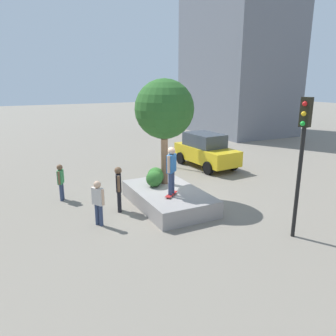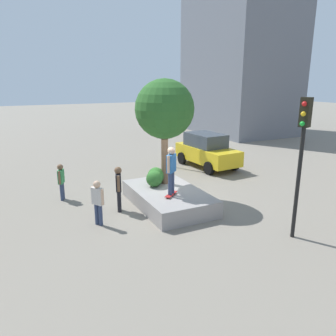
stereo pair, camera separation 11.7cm
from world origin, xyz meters
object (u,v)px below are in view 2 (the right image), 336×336
object	(u,v)px
plaza_tree	(165,110)
pedestrian_crossing	(119,186)
skateboard	(171,194)
skateboarder	(171,167)
planter_ledge	(168,198)
bystander_watching	(61,179)
taxi_cab	(207,150)
traffic_light_median	(167,115)
traffic_light_corner	(302,145)
passerby_with_bag	(98,200)

from	to	relation	value
plaza_tree	pedestrian_crossing	size ratio (longest dim) A/B	2.45
skateboard	skateboarder	bearing A→B (deg)	180.00
planter_ledge	bystander_watching	bearing A→B (deg)	-124.12
plaza_tree	taxi_cab	xyz separation A→B (m)	(-3.55, 4.33, -2.71)
skateboard	bystander_watching	world-z (taller)	bystander_watching
skateboard	traffic_light_median	size ratio (longest dim) A/B	0.17
plaza_tree	traffic_light_median	size ratio (longest dim) A/B	0.99
skateboard	traffic_light_corner	world-z (taller)	traffic_light_corner
taxi_cab	skateboard	bearing A→B (deg)	-43.45
traffic_light_median	skateboarder	bearing A→B (deg)	-24.34
skateboarder	taxi_cab	xyz separation A→B (m)	(-5.02, 4.76, -0.77)
skateboard	traffic_light_corner	xyz separation A→B (m)	(3.52, 2.54, 2.28)
passerby_with_bag	bystander_watching	bearing A→B (deg)	-166.31
planter_ledge	traffic_light_median	world-z (taller)	traffic_light_median
plaza_tree	pedestrian_crossing	xyz separation A→B (m)	(0.56, -2.17, -2.68)
planter_ledge	taxi_cab	world-z (taller)	taxi_cab
skateboard	traffic_light_median	distance (m)	7.09
skateboarder	pedestrian_crossing	bearing A→B (deg)	-117.72
pedestrian_crossing	bystander_watching	world-z (taller)	pedestrian_crossing
passerby_with_bag	plaza_tree	bearing A→B (deg)	114.24
traffic_light_median	skateboard	bearing A→B (deg)	-24.34
taxi_cab	bystander_watching	bearing A→B (deg)	-76.89
plaza_tree	passerby_with_bag	bearing A→B (deg)	-65.76
taxi_cab	pedestrian_crossing	xyz separation A→B (m)	(4.11, -6.49, 0.03)
traffic_light_corner	bystander_watching	world-z (taller)	traffic_light_corner
taxi_cab	traffic_light_corner	xyz separation A→B (m)	(8.54, -2.22, 2.00)
traffic_light_median	bystander_watching	size ratio (longest dim) A/B	2.83
skateboarder	skateboard	bearing A→B (deg)	0.00
planter_ledge	plaza_tree	xyz separation A→B (m)	(-0.85, 0.26, 3.36)
traffic_light_median	traffic_light_corner	bearing A→B (deg)	-1.40
bystander_watching	traffic_light_corner	bearing A→B (deg)	42.32
bystander_watching	passerby_with_bag	world-z (taller)	passerby_with_bag
pedestrian_crossing	traffic_light_corner	bearing A→B (deg)	43.97
skateboarder	passerby_with_bag	world-z (taller)	skateboarder
taxi_cab	traffic_light_median	bearing A→B (deg)	-119.02
skateboard	traffic_light_corner	distance (m)	4.90
planter_ledge	bystander_watching	world-z (taller)	bystander_watching
skateboard	skateboarder	xyz separation A→B (m)	(-0.00, 0.00, 1.04)
plaza_tree	skateboard	bearing A→B (deg)	-16.33
planter_ledge	skateboard	xyz separation A→B (m)	(0.62, -0.17, 0.37)
planter_ledge	skateboard	world-z (taller)	skateboard
pedestrian_crossing	taxi_cab	bearing A→B (deg)	122.34
plaza_tree	traffic_light_corner	distance (m)	5.46
traffic_light_median	plaza_tree	bearing A→B (deg)	-26.69
taxi_cab	passerby_with_bag	size ratio (longest dim) A/B	2.67
taxi_cab	plaza_tree	bearing A→B (deg)	-50.62
planter_ledge	traffic_light_corner	distance (m)	5.45
taxi_cab	traffic_light_median	world-z (taller)	traffic_light_median
skateboard	taxi_cab	world-z (taller)	taxi_cab
pedestrian_crossing	planter_ledge	bearing A→B (deg)	81.34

